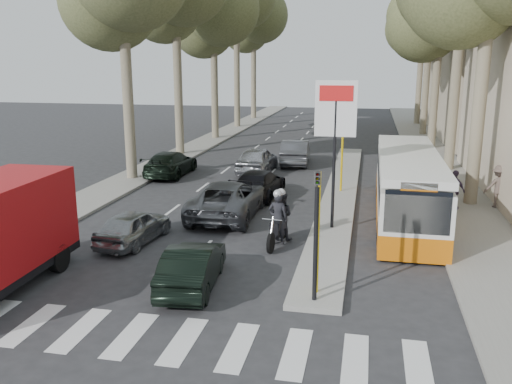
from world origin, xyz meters
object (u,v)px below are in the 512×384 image
Objects in this scene: silver_hatchback at (133,226)px; motorcycle at (279,218)px; city_bus at (407,185)px; dark_hatchback at (192,266)px.

motorcycle reaches higher than silver_hatchback.
dark_hatchback is at bearing -127.41° from city_bus.
dark_hatchback is 0.36× the size of city_bus.
silver_hatchback is 4.56m from dark_hatchback.
silver_hatchback is 0.94× the size of dark_hatchback.
motorcycle is at bearing -118.78° from dark_hatchback.
silver_hatchback is 1.52× the size of motorcycle.
city_bus is at bearing -133.64° from dark_hatchback.
city_bus is (9.55, 4.96, 0.84)m from silver_hatchback.
dark_hatchback reaches higher than silver_hatchback.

